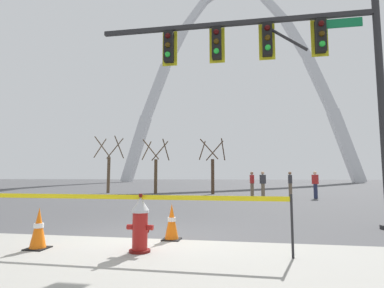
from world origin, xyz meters
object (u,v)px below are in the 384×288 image
object	(u,v)px
fire_hydrant	(140,224)
traffic_cone_mid_sidewalk	(39,229)
traffic_cone_by_hydrant	(172,222)
monument_arch	(234,91)
traffic_signal_gantry	(284,61)
pedestrian_walking_left	(263,184)
pedestrian_near_trees	(252,184)
pedestrian_standing_center	(290,184)
pedestrian_walking_right	(315,184)

from	to	relation	value
fire_hydrant	traffic_cone_mid_sidewalk	distance (m)	1.87
traffic_cone_by_hydrant	monument_arch	bearing A→B (deg)	90.50
fire_hydrant	traffic_cone_mid_sidewalk	size ratio (longest dim) A/B	1.36
fire_hydrant	monument_arch	size ratio (longest dim) A/B	0.02
traffic_signal_gantry	pedestrian_walking_left	world-z (taller)	traffic_signal_gantry
traffic_cone_by_hydrant	pedestrian_near_trees	xyz separation A→B (m)	(1.92, 14.07, 0.46)
traffic_cone_by_hydrant	pedestrian_standing_center	size ratio (longest dim) A/B	0.46
pedestrian_walking_left	fire_hydrant	bearing A→B (deg)	-101.25
pedestrian_standing_center	pedestrian_walking_right	xyz separation A→B (m)	(1.19, -1.63, 0.00)
monument_arch	pedestrian_walking_left	distance (m)	50.81
monument_arch	pedestrian_standing_center	xyz separation A→B (m)	(4.87, -45.82, -19.02)
traffic_cone_by_hydrant	pedestrian_walking_right	size ratio (longest dim) A/B	0.46
monument_arch	pedestrian_walking_right	distance (m)	51.48
traffic_cone_by_hydrant	pedestrian_walking_left	size ratio (longest dim) A/B	0.46
pedestrian_walking_right	fire_hydrant	bearing A→B (deg)	-112.72
fire_hydrant	pedestrian_near_trees	bearing A→B (deg)	81.68
traffic_signal_gantry	pedestrian_standing_center	bearing A→B (deg)	81.88
monument_arch	traffic_cone_mid_sidewalk	bearing A→B (deg)	-91.52
pedestrian_walking_left	pedestrian_near_trees	size ratio (longest dim) A/B	1.00
traffic_signal_gantry	pedestrian_standing_center	distance (m)	12.92
fire_hydrant	traffic_cone_by_hydrant	bearing A→B (deg)	74.68
traffic_cone_mid_sidewalk	traffic_signal_gantry	world-z (taller)	traffic_signal_gantry
monument_arch	pedestrian_near_trees	distance (m)	50.01
pedestrian_walking_right	traffic_cone_by_hydrant	bearing A→B (deg)	-113.31
traffic_cone_by_hydrant	traffic_signal_gantry	size ratio (longest dim) A/B	0.09
pedestrian_walking_left	pedestrian_near_trees	distance (m)	1.04
pedestrian_walking_left	pedestrian_standing_center	world-z (taller)	same
fire_hydrant	pedestrian_standing_center	bearing A→B (deg)	73.39
monument_arch	pedestrian_standing_center	size ratio (longest dim) A/B	32.15
traffic_signal_gantry	pedestrian_near_trees	world-z (taller)	traffic_signal_gantry
monument_arch	pedestrian_walking_left	bearing A→B (deg)	-86.24
pedestrian_near_trees	traffic_cone_by_hydrant	bearing A→B (deg)	-97.77
traffic_cone_mid_sidewalk	monument_arch	size ratio (longest dim) A/B	0.01
traffic_signal_gantry	monument_arch	distance (m)	60.20
traffic_cone_mid_sidewalk	pedestrian_walking_right	size ratio (longest dim) A/B	0.46
monument_arch	pedestrian_near_trees	size ratio (longest dim) A/B	32.15
fire_hydrant	monument_arch	distance (m)	64.33
fire_hydrant	pedestrian_walking_left	distance (m)	14.61
fire_hydrant	traffic_cone_by_hydrant	distance (m)	1.12
monument_arch	pedestrian_walking_right	world-z (taller)	monument_arch
pedestrian_walking_right	pedestrian_near_trees	size ratio (longest dim) A/B	1.00
traffic_cone_by_hydrant	traffic_cone_mid_sidewalk	xyz separation A→B (m)	(-2.16, -1.17, 0.00)
fire_hydrant	traffic_cone_mid_sidewalk	bearing A→B (deg)	-177.08
pedestrian_near_trees	pedestrian_walking_right	bearing A→B (deg)	-19.29
traffic_cone_by_hydrant	pedestrian_walking_right	xyz separation A→B (m)	(5.52, 12.81, 0.46)
pedestrian_walking_left	monument_arch	bearing A→B (deg)	93.76
pedestrian_standing_center	fire_hydrant	bearing A→B (deg)	-106.61
traffic_cone_mid_sidewalk	fire_hydrant	bearing A→B (deg)	2.92
pedestrian_walking_right	pedestrian_near_trees	world-z (taller)	same
fire_hydrant	traffic_signal_gantry	xyz separation A→B (m)	(2.88, 3.23, 3.94)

